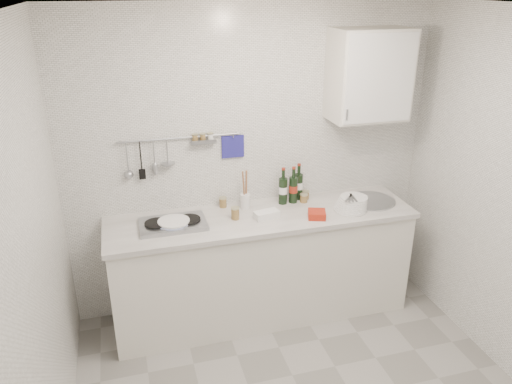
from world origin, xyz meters
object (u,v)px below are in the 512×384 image
wine_bottles (292,184)px  utensil_crock (245,199)px  wall_cabinet (369,75)px  plate_stack_hob (173,224)px  plate_stack_sink (352,204)px

wine_bottles → utensil_crock: size_ratio=0.94×
wall_cabinet → wine_bottles: size_ratio=2.26×
plate_stack_hob → utensil_crock: 0.64m
wall_cabinet → wine_bottles: wall_cabinet is taller
wine_bottles → utensil_crock: utensil_crock is taller
wine_bottles → utensil_crock: 0.41m
wall_cabinet → utensil_crock: bearing=177.3°
wine_bottles → plate_stack_hob: bearing=-168.5°
plate_stack_sink → wine_bottles: size_ratio=0.92×
wall_cabinet → plate_stack_hob: wall_cabinet is taller
utensil_crock → wall_cabinet: bearing=-2.7°
wine_bottles → utensil_crock: bearing=-177.4°
wine_bottles → wall_cabinet: bearing=-6.4°
plate_stack_hob → utensil_crock: (0.61, 0.19, 0.05)m
wall_cabinet → wine_bottles: (-0.59, 0.07, -0.87)m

